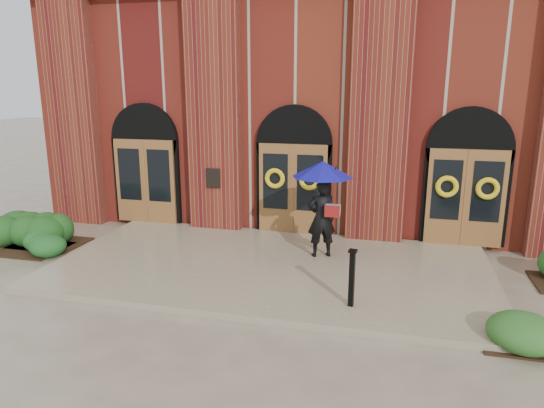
% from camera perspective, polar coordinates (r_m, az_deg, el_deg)
% --- Properties ---
extents(ground, '(90.00, 90.00, 0.00)m').
position_cam_1_polar(ground, '(11.31, -0.46, -8.00)').
color(ground, gray).
rests_on(ground, ground).
extents(landing, '(10.00, 5.30, 0.15)m').
position_cam_1_polar(landing, '(11.42, -0.27, -7.38)').
color(landing, tan).
rests_on(landing, ground).
extents(church_building, '(16.20, 12.53, 7.00)m').
position_cam_1_polar(church_building, '(19.14, 6.31, 11.66)').
color(church_building, maroon).
rests_on(church_building, ground).
extents(man_with_umbrella, '(1.91, 1.91, 2.33)m').
position_cam_1_polar(man_with_umbrella, '(11.50, 5.94, 1.59)').
color(man_with_umbrella, black).
rests_on(man_with_umbrella, landing).
extents(metal_post, '(0.17, 0.17, 1.11)m').
position_cam_1_polar(metal_post, '(9.24, 9.38, -8.44)').
color(metal_post, black).
rests_on(metal_post, landing).
extents(hedge_wall_left, '(3.00, 1.20, 0.77)m').
position_cam_1_polar(hedge_wall_left, '(14.88, -27.01, -2.60)').
color(hedge_wall_left, '#1A4416').
rests_on(hedge_wall_left, ground).
extents(hedge_front_left, '(1.45, 1.24, 0.51)m').
position_cam_1_polar(hedge_front_left, '(14.14, -26.33, -3.86)').
color(hedge_front_left, '#1B4F1E').
rests_on(hedge_front_left, ground).
extents(hedge_front_right, '(1.54, 1.32, 0.54)m').
position_cam_1_polar(hedge_front_right, '(9.54, 28.24, -12.31)').
color(hedge_front_right, '#27551F').
rests_on(hedge_front_right, ground).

